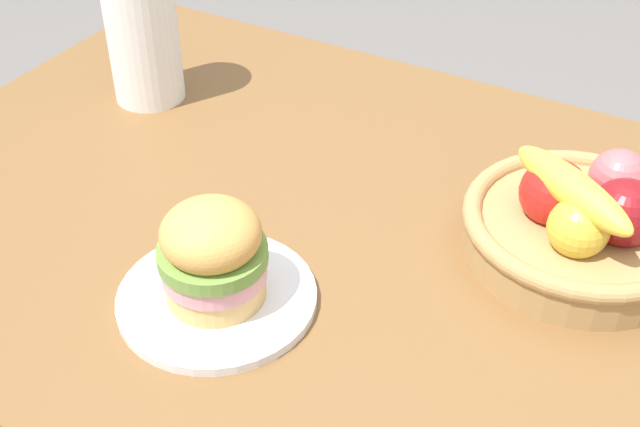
% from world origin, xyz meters
% --- Properties ---
extents(dining_table, '(1.40, 0.90, 0.75)m').
position_xyz_m(dining_table, '(0.00, 0.00, 0.65)').
color(dining_table, brown).
rests_on(dining_table, ground_plane).
extents(plate, '(0.23, 0.23, 0.01)m').
position_xyz_m(plate, '(-0.10, -0.20, 0.76)').
color(plate, white).
rests_on(plate, dining_table).
extents(sandwich, '(0.12, 0.12, 0.13)m').
position_xyz_m(sandwich, '(-0.10, -0.20, 0.82)').
color(sandwich, '#DBAD60').
rests_on(sandwich, plate).
extents(fruit_basket, '(0.29, 0.29, 0.14)m').
position_xyz_m(fruit_basket, '(0.24, 0.10, 0.80)').
color(fruit_basket, tan).
rests_on(fruit_basket, dining_table).
extents(paper_towel_roll, '(0.11, 0.11, 0.24)m').
position_xyz_m(paper_towel_roll, '(-0.47, 0.15, 0.87)').
color(paper_towel_roll, white).
rests_on(paper_towel_roll, dining_table).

